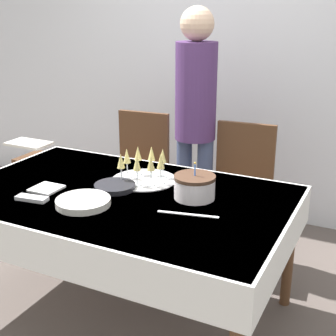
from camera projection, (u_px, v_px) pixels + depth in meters
The scene contains 14 objects.
ground_plane at pixel (126, 310), 2.75m from camera, with size 12.00×12.00×0.00m, color #564C47.
wall_back at pixel (230, 52), 3.73m from camera, with size 8.00×0.05×2.70m.
dining_table at pixel (122, 210), 2.54m from camera, with size 1.79×1.12×0.74m.
dining_chair_far_left at pixel (138, 172), 3.49m from camera, with size 0.45×0.45×0.96m.
dining_chair_far_right at pixel (240, 189), 3.16m from camera, with size 0.45×0.45×0.96m.
birthday_cake at pixel (195, 187), 2.42m from camera, with size 0.22×0.22×0.20m.
champagne_tray at pixel (144, 167), 2.66m from camera, with size 0.38×0.38×0.18m.
plate_stack_main at pixel (83, 202), 2.35m from camera, with size 0.28×0.28×0.03m.
plate_stack_dessert at pixel (115, 186), 2.56m from camera, with size 0.23×0.23×0.03m.
cake_knife at pixel (188, 214), 2.24m from camera, with size 0.30×0.08×0.00m.
fork_pile at pixel (32, 198), 2.41m from camera, with size 0.18×0.08×0.02m.
napkin_pile at pixel (46, 189), 2.55m from camera, with size 0.15×0.15×0.01m.
person_standing at pixel (196, 109), 3.18m from camera, with size 0.28×0.28×1.70m.
high_chair at pixel (38, 167), 3.71m from camera, with size 0.33×0.35×0.71m.
Camera 1 is at (1.25, -1.98, 1.68)m, focal length 50.00 mm.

